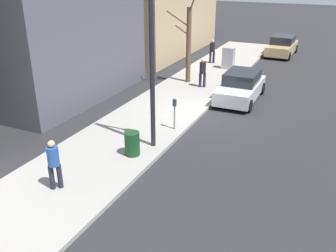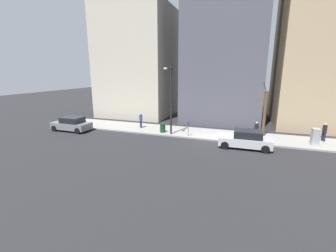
{
  "view_description": "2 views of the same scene",
  "coord_description": "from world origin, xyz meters",
  "px_view_note": "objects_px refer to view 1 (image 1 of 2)",
  "views": [
    {
      "loc": [
        -5.5,
        15.92,
        6.65
      ],
      "look_at": [
        0.02,
        4.01,
        0.98
      ],
      "focal_mm": 40.0,
      "sensor_mm": 36.0,
      "label": 1
    },
    {
      "loc": [
        -20.09,
        -2.66,
        6.21
      ],
      "look_at": [
        0.66,
        4.58,
        0.91
      ],
      "focal_mm": 24.0,
      "sensor_mm": 36.0,
      "label": 2
    }
  ],
  "objects_px": {
    "bare_tree": "(188,44)",
    "pedestrian_near_meter": "(212,50)",
    "parked_car_tan": "(282,46)",
    "trash_bin": "(132,144)",
    "parked_car_silver": "(241,87)",
    "parking_meter": "(174,111)",
    "utility_box": "(228,58)",
    "streetlamp": "(159,47)",
    "pedestrian_far_corner": "(54,162)",
    "pedestrian_midblock": "(203,71)"
  },
  "relations": [
    {
      "from": "parking_meter",
      "to": "bare_tree",
      "type": "relative_size",
      "value": 0.26
    },
    {
      "from": "trash_bin",
      "to": "pedestrian_near_meter",
      "type": "bearing_deg",
      "value": -82.65
    },
    {
      "from": "parked_car_tan",
      "to": "parking_meter",
      "type": "distance_m",
      "value": 17.35
    },
    {
      "from": "parked_car_silver",
      "to": "streetlamp",
      "type": "distance_m",
      "value": 7.94
    },
    {
      "from": "parked_car_tan",
      "to": "streetlamp",
      "type": "relative_size",
      "value": 0.66
    },
    {
      "from": "pedestrian_midblock",
      "to": "streetlamp",
      "type": "bearing_deg",
      "value": -99.69
    },
    {
      "from": "pedestrian_near_meter",
      "to": "pedestrian_far_corner",
      "type": "bearing_deg",
      "value": 66.56
    },
    {
      "from": "trash_bin",
      "to": "utility_box",
      "type": "bearing_deg",
      "value": -88.33
    },
    {
      "from": "utility_box",
      "to": "bare_tree",
      "type": "relative_size",
      "value": 0.27
    },
    {
      "from": "parked_car_silver",
      "to": "parking_meter",
      "type": "bearing_deg",
      "value": 73.92
    },
    {
      "from": "bare_tree",
      "to": "parked_car_tan",
      "type": "bearing_deg",
      "value": -110.12
    },
    {
      "from": "utility_box",
      "to": "pedestrian_near_meter",
      "type": "xyz_separation_m",
      "value": [
        1.5,
        -1.04,
        0.24
      ]
    },
    {
      "from": "bare_tree",
      "to": "trash_bin",
      "type": "xyz_separation_m",
      "value": [
        -1.71,
        9.63,
        -1.84
      ]
    },
    {
      "from": "streetlamp",
      "to": "pedestrian_far_corner",
      "type": "bearing_deg",
      "value": 67.57
    },
    {
      "from": "bare_tree",
      "to": "trash_bin",
      "type": "distance_m",
      "value": 9.96
    },
    {
      "from": "utility_box",
      "to": "trash_bin",
      "type": "relative_size",
      "value": 1.59
    },
    {
      "from": "parked_car_silver",
      "to": "parking_meter",
      "type": "height_order",
      "value": "parked_car_silver"
    },
    {
      "from": "pedestrian_midblock",
      "to": "utility_box",
      "type": "bearing_deg",
      "value": 70.32
    },
    {
      "from": "parked_car_tan",
      "to": "parked_car_silver",
      "type": "distance_m",
      "value": 11.96
    },
    {
      "from": "utility_box",
      "to": "streetlamp",
      "type": "distance_m",
      "value": 13.1
    },
    {
      "from": "bare_tree",
      "to": "pedestrian_near_meter",
      "type": "height_order",
      "value": "bare_tree"
    },
    {
      "from": "parked_car_tan",
      "to": "pedestrian_far_corner",
      "type": "relative_size",
      "value": 2.57
    },
    {
      "from": "streetlamp",
      "to": "pedestrian_far_corner",
      "type": "xyz_separation_m",
      "value": [
        1.65,
        4.0,
        -2.93
      ]
    },
    {
      "from": "utility_box",
      "to": "streetlamp",
      "type": "xyz_separation_m",
      "value": [
        -1.02,
        12.67,
        3.17
      ]
    },
    {
      "from": "parked_car_silver",
      "to": "pedestrian_far_corner",
      "type": "bearing_deg",
      "value": 74.56
    },
    {
      "from": "parked_car_tan",
      "to": "pedestrian_near_meter",
      "type": "xyz_separation_m",
      "value": [
        4.02,
        5.35,
        0.35
      ]
    },
    {
      "from": "utility_box",
      "to": "pedestrian_far_corner",
      "type": "height_order",
      "value": "pedestrian_far_corner"
    },
    {
      "from": "utility_box",
      "to": "trash_bin",
      "type": "distance_m",
      "value": 13.7
    },
    {
      "from": "streetlamp",
      "to": "trash_bin",
      "type": "distance_m",
      "value": 3.62
    },
    {
      "from": "parked_car_silver",
      "to": "utility_box",
      "type": "xyz_separation_m",
      "value": [
        2.33,
        -5.56,
        0.11
      ]
    },
    {
      "from": "parked_car_tan",
      "to": "pedestrian_near_meter",
      "type": "height_order",
      "value": "pedestrian_near_meter"
    },
    {
      "from": "parked_car_tan",
      "to": "bare_tree",
      "type": "distance_m",
      "value": 11.26
    },
    {
      "from": "pedestrian_far_corner",
      "to": "bare_tree",
      "type": "bearing_deg",
      "value": -129.98
    },
    {
      "from": "pedestrian_far_corner",
      "to": "parked_car_tan",
      "type": "bearing_deg",
      "value": -140.83
    },
    {
      "from": "parked_car_tan",
      "to": "streetlamp",
      "type": "height_order",
      "value": "streetlamp"
    },
    {
      "from": "utility_box",
      "to": "bare_tree",
      "type": "distance_m",
      "value": 4.55
    },
    {
      "from": "utility_box",
      "to": "streetlamp",
      "type": "relative_size",
      "value": 0.22
    },
    {
      "from": "streetlamp",
      "to": "trash_bin",
      "type": "height_order",
      "value": "streetlamp"
    },
    {
      "from": "bare_tree",
      "to": "pedestrian_far_corner",
      "type": "distance_m",
      "value": 12.71
    },
    {
      "from": "parked_car_tan",
      "to": "bare_tree",
      "type": "relative_size",
      "value": 0.81
    },
    {
      "from": "parked_car_silver",
      "to": "pedestrian_midblock",
      "type": "relative_size",
      "value": 2.54
    },
    {
      "from": "trash_bin",
      "to": "pedestrian_near_meter",
      "type": "distance_m",
      "value": 14.86
    },
    {
      "from": "parked_car_silver",
      "to": "pedestrian_midblock",
      "type": "distance_m",
      "value": 2.64
    },
    {
      "from": "utility_box",
      "to": "pedestrian_near_meter",
      "type": "relative_size",
      "value": 0.86
    },
    {
      "from": "parked_car_tan",
      "to": "pedestrian_near_meter",
      "type": "distance_m",
      "value": 6.7
    },
    {
      "from": "streetlamp",
      "to": "pedestrian_midblock",
      "type": "bearing_deg",
      "value": -81.73
    },
    {
      "from": "streetlamp",
      "to": "pedestrian_far_corner",
      "type": "height_order",
      "value": "streetlamp"
    },
    {
      "from": "pedestrian_far_corner",
      "to": "utility_box",
      "type": "bearing_deg",
      "value": -135.24
    },
    {
      "from": "trash_bin",
      "to": "pedestrian_near_meter",
      "type": "height_order",
      "value": "pedestrian_near_meter"
    },
    {
      "from": "parked_car_tan",
      "to": "utility_box",
      "type": "bearing_deg",
      "value": 70.49
    }
  ]
}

